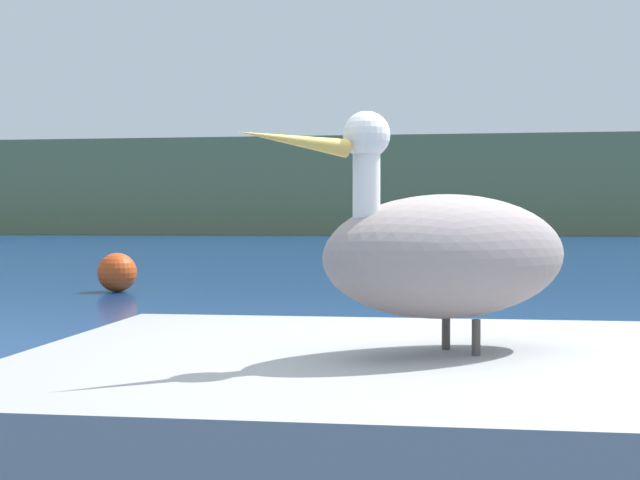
% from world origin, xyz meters
% --- Properties ---
extents(hillside_backdrop, '(140.00, 10.48, 8.71)m').
position_xyz_m(hillside_backdrop, '(0.00, 76.04, 4.35)').
color(hillside_backdrop, '#6B7A51').
rests_on(hillside_backdrop, ground).
extents(pier_dock, '(2.97, 2.13, 0.84)m').
position_xyz_m(pier_dock, '(-0.12, -0.02, 0.42)').
color(pier_dock, gray).
rests_on(pier_dock, ground).
extents(pelican, '(1.19, 1.01, 0.82)m').
position_xyz_m(pelican, '(-0.13, -0.03, 1.19)').
color(pelican, gray).
rests_on(pelican, pier_dock).
extents(mooring_buoy, '(0.71, 0.71, 0.71)m').
position_xyz_m(mooring_buoy, '(-5.88, 11.78, 0.36)').
color(mooring_buoy, '#E54C19').
rests_on(mooring_buoy, ground).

